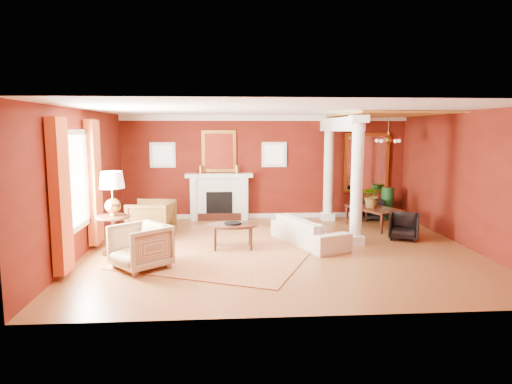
{
  "coord_description": "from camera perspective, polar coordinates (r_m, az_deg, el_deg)",
  "views": [
    {
      "loc": [
        -1.16,
        -9.29,
        2.5
      ],
      "look_at": [
        -0.47,
        0.5,
        1.15
      ],
      "focal_mm": 32.0,
      "sensor_mm": 36.0,
      "label": 1
    }
  ],
  "objects": [
    {
      "name": "flank_window_right",
      "position": [
        12.85,
        2.29,
        4.7
      ],
      "size": [
        0.7,
        0.07,
        0.7
      ],
      "color": "white",
      "rests_on": "room_shell"
    },
    {
      "name": "chandelier",
      "position": [
        11.81,
        16.18,
        6.3
      ],
      "size": [
        0.6,
        0.62,
        0.75
      ],
      "color": "#B58539",
      "rests_on": "room_shell"
    },
    {
      "name": "coffee_book",
      "position": [
        9.63,
        -2.69,
        -3.36
      ],
      "size": [
        0.15,
        0.05,
        0.2
      ],
      "primitive_type": "imported",
      "rotation": [
        0.0,
        0.0,
        -0.22
      ],
      "color": "black",
      "rests_on": "coffee_table"
    },
    {
      "name": "armchair_leopard",
      "position": [
        10.82,
        -12.97,
        -3.12
      ],
      "size": [
        1.01,
        1.06,
        0.97
      ],
      "primitive_type": "imported",
      "rotation": [
        0.0,
        0.0,
        -1.72
      ],
      "color": "black",
      "rests_on": "ground"
    },
    {
      "name": "dining_chair_near",
      "position": [
        10.99,
        18.03,
        -3.95
      ],
      "size": [
        0.83,
        0.81,
        0.66
      ],
      "primitive_type": "imported",
      "rotation": [
        0.0,
        0.0,
        -0.43
      ],
      "color": "black",
      "rests_on": "ground"
    },
    {
      "name": "dining_table",
      "position": [
        12.08,
        14.62,
        -2.39
      ],
      "size": [
        1.06,
        1.55,
        0.82
      ],
      "primitive_type": "imported",
      "rotation": [
        0.0,
        0.0,
        1.98
      ],
      "color": "black",
      "rests_on": "ground"
    },
    {
      "name": "header_beam",
      "position": [
        11.55,
        10.42,
        8.29
      ],
      "size": [
        0.3,
        3.2,
        0.32
      ],
      "primitive_type": "cube",
      "color": "white",
      "rests_on": "column_front"
    },
    {
      "name": "crown_trim",
      "position": [
        12.81,
        1.19,
        9.26
      ],
      "size": [
        8.0,
        0.08,
        0.16
      ],
      "primitive_type": "cube",
      "color": "white",
      "rests_on": "room_shell"
    },
    {
      "name": "dining_mirror",
      "position": [
        13.41,
        13.64,
        3.54
      ],
      "size": [
        1.3,
        0.07,
        1.7
      ],
      "color": "gold",
      "rests_on": "room_shell"
    },
    {
      "name": "fireplace",
      "position": [
        12.74,
        -4.61,
        -0.57
      ],
      "size": [
        1.85,
        0.42,
        1.29
      ],
      "color": "white",
      "rests_on": "ground"
    },
    {
      "name": "flank_window_left",
      "position": [
        12.89,
        -11.59,
        4.55
      ],
      "size": [
        0.7,
        0.07,
        0.7
      ],
      "color": "white",
      "rests_on": "room_shell"
    },
    {
      "name": "green_urn",
      "position": [
        13.27,
        16.09,
        -1.78
      ],
      "size": [
        0.38,
        0.38,
        0.91
      ],
      "color": "#133D19",
      "rests_on": "ground"
    },
    {
      "name": "sofa",
      "position": [
        10.03,
        6.62,
        -4.31
      ],
      "size": [
        1.33,
        2.11,
        0.8
      ],
      "primitive_type": "imported",
      "rotation": [
        0.0,
        0.0,
        1.96
      ],
      "color": "white",
      "rests_on": "ground"
    },
    {
      "name": "coffee_table",
      "position": [
        9.59,
        -2.91,
        -4.29
      ],
      "size": [
        1.06,
        1.06,
        0.53
      ],
      "rotation": [
        0.0,
        0.0,
        -0.27
      ],
      "color": "black",
      "rests_on": "ground"
    },
    {
      "name": "dining_chair_far",
      "position": [
        13.12,
        13.97,
        -1.91
      ],
      "size": [
        0.73,
        0.7,
        0.67
      ],
      "primitive_type": "imported",
      "rotation": [
        0.0,
        0.0,
        3.0
      ],
      "color": "black",
      "rests_on": "ground"
    },
    {
      "name": "left_window",
      "position": [
        9.17,
        -21.33,
        0.56
      ],
      "size": [
        0.21,
        2.55,
        2.6
      ],
      "color": "white",
      "rests_on": "room_shell"
    },
    {
      "name": "column_front",
      "position": [
        10.07,
        12.51,
        1.52
      ],
      "size": [
        0.36,
        0.36,
        2.8
      ],
      "color": "white",
      "rests_on": "ground"
    },
    {
      "name": "overmantel_mirror",
      "position": [
        12.76,
        -4.67,
        5.1
      ],
      "size": [
        0.95,
        0.07,
        1.15
      ],
      "color": "gold",
      "rests_on": "fireplace"
    },
    {
      "name": "amber_ceiling",
      "position": [
        11.75,
        16.15,
        9.33
      ],
      "size": [
        2.3,
        3.4,
        0.04
      ],
      "primitive_type": "cube",
      "color": "gold",
      "rests_on": "room_shell"
    },
    {
      "name": "armchair_stripe",
      "position": [
        8.5,
        -14.27,
        -6.39
      ],
      "size": [
        1.19,
        1.19,
        0.9
      ],
      "primitive_type": "imported",
      "rotation": [
        0.0,
        0.0,
        -0.85
      ],
      "color": "tan",
      "rests_on": "ground"
    },
    {
      "name": "base_trim",
      "position": [
        13.03,
        1.16,
        -2.97
      ],
      "size": [
        8.0,
        0.08,
        0.12
      ],
      "primitive_type": "cube",
      "color": "white",
      "rests_on": "ground"
    },
    {
      "name": "side_table",
      "position": [
        9.53,
        -17.49,
        -0.67
      ],
      "size": [
        0.67,
        0.67,
        1.68
      ],
      "rotation": [
        0.0,
        0.0,
        -0.35
      ],
      "color": "black",
      "rests_on": "ground"
    },
    {
      "name": "room_shell",
      "position": [
        9.38,
        3.1,
        4.87
      ],
      "size": [
        8.04,
        7.04,
        2.92
      ],
      "color": "#61180D",
      "rests_on": "ground"
    },
    {
      "name": "potted_plant",
      "position": [
        11.99,
        14.4,
        0.68
      ],
      "size": [
        0.64,
        0.69,
        0.48
      ],
      "primitive_type": "imported",
      "rotation": [
        0.0,
        0.0,
        -0.14
      ],
      "color": "#26591E",
      "rests_on": "dining_table"
    },
    {
      "name": "column_back",
      "position": [
        12.67,
        9.05,
        2.87
      ],
      "size": [
        0.36,
        0.36,
        2.8
      ],
      "color": "white",
      "rests_on": "ground"
    },
    {
      "name": "rug",
      "position": [
        9.79,
        -2.9,
        -6.93
      ],
      "size": [
        4.78,
        5.36,
        0.02
      ],
      "primitive_type": "cube",
      "rotation": [
        0.0,
        0.0,
        -0.41
      ],
      "color": "maroon",
      "rests_on": "ground"
    },
    {
      "name": "ground",
      "position": [
        9.69,
        3.01,
        -7.13
      ],
      "size": [
        8.0,
        8.0,
        0.0
      ],
      "primitive_type": "plane",
      "color": "brown",
      "rests_on": "ground"
    }
  ]
}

